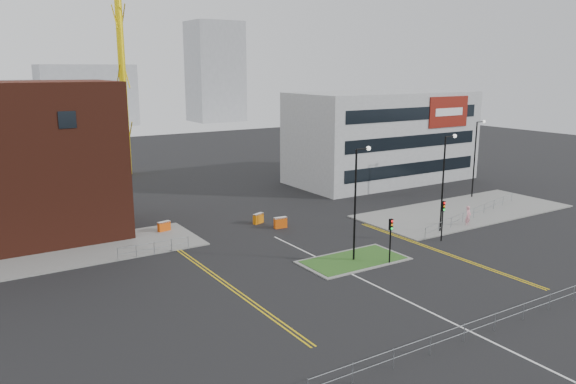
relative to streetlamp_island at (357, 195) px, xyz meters
The scene contains 26 objects.
ground 9.91m from the streetlamp_island, 105.50° to the right, with size 200.00×200.00×0.00m, color black.
pavement_left 26.80m from the streetlamp_island, 147.78° to the left, with size 28.00×8.00×0.12m, color slate.
pavement_right 21.35m from the streetlamp_island, 16.87° to the left, with size 24.00×10.00×0.12m, color slate.
island_kerb 5.38m from the streetlamp_island, behind, with size 8.60×4.60×0.08m, color slate.
grass_island 5.36m from the streetlamp_island, behind, with size 8.00×4.00×0.12m, color #24511B.
office_block 33.78m from the streetlamp_island, 45.22° to the left, with size 25.00×12.20×12.00m.
streetlamp_island is the anchor object (origin of this frame).
streetlamp_right_near 12.17m from the streetlamp_island, ahead, with size 1.46×0.36×9.18m.
streetlamp_right_far 27.86m from the streetlamp_island, 21.04° to the left, with size 1.46×0.36×9.18m.
traffic_light_island 3.92m from the streetlamp_island, 48.59° to the right, with size 0.28×0.33×3.65m.
traffic_light_right 10.19m from the streetlamp_island, ahead, with size 0.28×0.33×3.65m.
railing_front 14.91m from the streetlamp_island, 99.00° to the right, with size 24.05×0.05×1.10m.
railing_left 17.22m from the streetlamp_island, 142.89° to the left, with size 6.05×0.05×1.10m.
railing_right 19.18m from the streetlamp_island, 10.84° to the left, with size 19.05×5.05×1.10m.
centre_line 8.38m from the streetlamp_island, 110.29° to the right, with size 0.15×30.00×0.01m, color silver.
yellow_left_a 12.61m from the streetlamp_island, 169.89° to the left, with size 0.12×24.00×0.01m, color gold.
yellow_left_b 12.35m from the streetlamp_island, 169.62° to the left, with size 0.12×24.00×0.01m, color gold.
yellow_right_a 9.29m from the streetlamp_island, 15.36° to the right, with size 0.12×20.00×0.01m, color gold.
yellow_right_b 9.53m from the streetlamp_island, 14.78° to the right, with size 0.12×20.00×0.01m, color gold.
skyline_b 122.28m from the streetlamp_island, 86.35° to the left, with size 24.00×12.00×16.00m, color gray.
skyline_c 124.87m from the streetlamp_island, 69.91° to the left, with size 14.00×12.00×28.00m, color gray.
skyline_d 132.40m from the streetlamp_island, 94.43° to the left, with size 30.00×12.00×12.00m, color gray.
pedestrian 16.31m from the streetlamp_island, ahead, with size 0.74×0.48×2.02m, color pink.
barrier_left 19.49m from the streetlamp_island, 122.78° to the left, with size 1.28×0.66×1.03m.
barrier_mid 12.20m from the streetlamp_island, 91.16° to the left, with size 1.31×0.55×1.07m.
barrier_right 14.66m from the streetlamp_island, 95.09° to the left, with size 1.28×0.82×1.02m.
Camera 1 is at (-25.26, -25.28, 15.12)m, focal length 35.00 mm.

